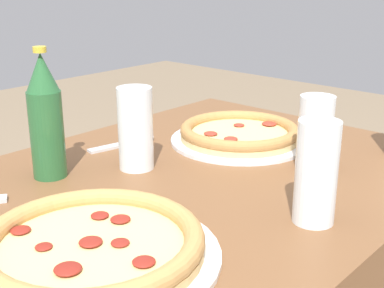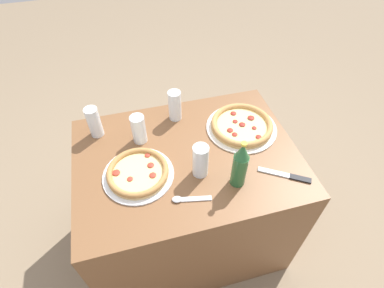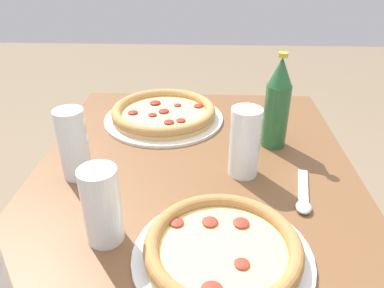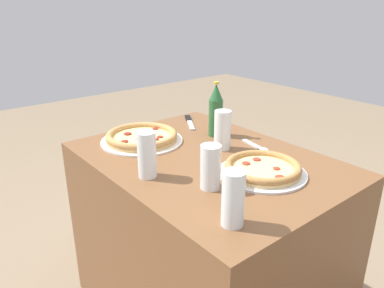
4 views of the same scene
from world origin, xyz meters
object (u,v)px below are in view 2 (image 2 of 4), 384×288
glass_water (139,130)px  knife (287,176)px  beer_bottle (240,165)px  pizza_veggie (242,125)px  glass_mango_juice (175,107)px  glass_iced_tea (200,162)px  pizza_pepperoni (138,173)px  spoon (186,199)px  glass_red_wine (94,123)px

glass_water → knife: glass_water is taller
beer_bottle → pizza_veggie: bearing=-114.6°
glass_mango_juice → glass_iced_tea: size_ratio=1.01×
glass_water → glass_iced_tea: bearing=130.2°
pizza_pepperoni → spoon: (-0.16, 0.17, -0.01)m
glass_mango_juice → spoon: size_ratio=0.99×
beer_bottle → knife: size_ratio=1.19×
pizza_veggie → beer_bottle: 0.33m
glass_red_wine → spoon: size_ratio=0.97×
beer_bottle → knife: bearing=172.9°
pizza_pepperoni → spoon: bearing=134.2°
glass_red_wine → knife: 0.88m
pizza_pepperoni → glass_red_wine: bearing=-62.9°
pizza_veggie → knife: (-0.08, 0.32, -0.02)m
glass_red_wine → pizza_pepperoni: bearing=117.1°
glass_mango_juice → spoon: glass_mango_juice is taller
spoon → knife: bearing=-179.7°
pizza_pepperoni → pizza_veggie: (-0.52, -0.15, 0.00)m
glass_water → beer_bottle: bearing=135.7°
beer_bottle → knife: beer_bottle is taller
pizza_veggie → knife: pizza_veggie is taller
glass_mango_juice → glass_red_wine: bearing=2.4°
glass_water → glass_mango_juice: (-0.19, -0.11, 0.00)m
glass_mango_juice → knife: size_ratio=0.79×
pizza_veggie → beer_bottle: bearing=65.4°
pizza_pepperoni → glass_mango_juice: 0.39m
spoon → glass_water: bearing=-71.5°
pizza_pepperoni → glass_mango_juice: (-0.23, -0.31, 0.05)m
pizza_veggie → glass_water: 0.48m
glass_mango_juice → knife: bearing=127.8°
glass_red_wine → glass_iced_tea: size_ratio=0.98×
glass_mango_juice → glass_iced_tea: bearing=93.7°
beer_bottle → spoon: bearing=7.2°
glass_water → knife: size_ratio=0.71×
knife → glass_water: bearing=-33.2°
glass_red_wine → glass_iced_tea: bearing=139.4°
pizza_veggie → glass_iced_tea: size_ratio=2.17×
glass_red_wine → glass_water: bearing=154.0°
spoon → pizza_pepperoni: bearing=-45.8°
pizza_pepperoni → beer_bottle: beer_bottle is taller
beer_bottle → glass_red_wine: bearing=-38.8°
glass_iced_tea → spoon: size_ratio=0.98×
pizza_pepperoni → spoon: pizza_pepperoni is taller
pizza_pepperoni → glass_red_wine: 0.33m
glass_mango_juice → glass_iced_tea: 0.36m
knife → glass_iced_tea: bearing=-18.1°
glass_mango_juice → beer_bottle: bearing=109.3°
glass_mango_juice → spoon: 0.48m
pizza_veggie → spoon: size_ratio=2.14×
glass_mango_juice → beer_bottle: size_ratio=0.67×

